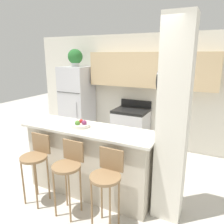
{
  "coord_description": "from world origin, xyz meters",
  "views": [
    {
      "loc": [
        1.65,
        -2.54,
        2.09
      ],
      "look_at": [
        0.0,
        0.78,
        1.12
      ],
      "focal_mm": 35.0,
      "sensor_mm": 36.0,
      "label": 1
    }
  ],
  "objects_px": {
    "bar_stool_mid": "(68,167)",
    "stove_range": "(131,128)",
    "potted_plant_on_fridge": "(75,57)",
    "refrigerator": "(77,103)",
    "bar_stool_left": "(36,158)",
    "fruit_bowl": "(81,125)",
    "bar_stool_right": "(107,178)"
  },
  "relations": [
    {
      "from": "bar_stool_mid",
      "to": "stove_range",
      "type": "bearing_deg",
      "value": 91.72
    },
    {
      "from": "potted_plant_on_fridge",
      "to": "refrigerator",
      "type": "bearing_deg",
      "value": -62.69
    },
    {
      "from": "bar_stool_left",
      "to": "fruit_bowl",
      "type": "distance_m",
      "value": 0.79
    },
    {
      "from": "stove_range",
      "to": "bar_stool_mid",
      "type": "height_order",
      "value": "stove_range"
    },
    {
      "from": "fruit_bowl",
      "to": "bar_stool_left",
      "type": "bearing_deg",
      "value": -133.93
    },
    {
      "from": "bar_stool_right",
      "to": "fruit_bowl",
      "type": "height_order",
      "value": "fruit_bowl"
    },
    {
      "from": "refrigerator",
      "to": "bar_stool_mid",
      "type": "bearing_deg",
      "value": -57.26
    },
    {
      "from": "stove_range",
      "to": "bar_stool_right",
      "type": "distance_m",
      "value": 2.48
    },
    {
      "from": "refrigerator",
      "to": "bar_stool_left",
      "type": "bearing_deg",
      "value": -68.1
    },
    {
      "from": "bar_stool_mid",
      "to": "fruit_bowl",
      "type": "xyz_separation_m",
      "value": [
        -0.11,
        0.48,
        0.43
      ]
    },
    {
      "from": "stove_range",
      "to": "bar_stool_left",
      "type": "xyz_separation_m",
      "value": [
        -0.5,
        -2.38,
        0.22
      ]
    },
    {
      "from": "bar_stool_mid",
      "to": "fruit_bowl",
      "type": "relative_size",
      "value": 3.78
    },
    {
      "from": "bar_stool_mid",
      "to": "fruit_bowl",
      "type": "distance_m",
      "value": 0.65
    },
    {
      "from": "bar_stool_left",
      "to": "bar_stool_mid",
      "type": "distance_m",
      "value": 0.57
    },
    {
      "from": "bar_stool_mid",
      "to": "bar_stool_right",
      "type": "xyz_separation_m",
      "value": [
        0.57,
        0.0,
        0.0
      ]
    },
    {
      "from": "bar_stool_left",
      "to": "potted_plant_on_fridge",
      "type": "relative_size",
      "value": 2.45
    },
    {
      "from": "refrigerator",
      "to": "bar_stool_mid",
      "type": "distance_m",
      "value": 2.81
    },
    {
      "from": "bar_stool_right",
      "to": "potted_plant_on_fridge",
      "type": "xyz_separation_m",
      "value": [
        -2.08,
        2.36,
        1.36
      ]
    },
    {
      "from": "stove_range",
      "to": "fruit_bowl",
      "type": "bearing_deg",
      "value": -91.15
    },
    {
      "from": "stove_range",
      "to": "bar_stool_left",
      "type": "distance_m",
      "value": 2.45
    },
    {
      "from": "potted_plant_on_fridge",
      "to": "bar_stool_right",
      "type": "bearing_deg",
      "value": -48.53
    },
    {
      "from": "refrigerator",
      "to": "bar_stool_left",
      "type": "height_order",
      "value": "refrigerator"
    },
    {
      "from": "stove_range",
      "to": "bar_stool_right",
      "type": "bearing_deg",
      "value": -74.99
    },
    {
      "from": "bar_stool_right",
      "to": "refrigerator",
      "type": "bearing_deg",
      "value": 131.47
    },
    {
      "from": "refrigerator",
      "to": "bar_stool_right",
      "type": "xyz_separation_m",
      "value": [
        2.08,
        -2.36,
        -0.23
      ]
    },
    {
      "from": "bar_stool_mid",
      "to": "bar_stool_right",
      "type": "distance_m",
      "value": 0.57
    },
    {
      "from": "bar_stool_left",
      "to": "bar_stool_mid",
      "type": "height_order",
      "value": "same"
    },
    {
      "from": "stove_range",
      "to": "potted_plant_on_fridge",
      "type": "xyz_separation_m",
      "value": [
        -1.44,
        -0.03,
        1.58
      ]
    },
    {
      "from": "stove_range",
      "to": "fruit_bowl",
      "type": "distance_m",
      "value": 2.01
    },
    {
      "from": "potted_plant_on_fridge",
      "to": "fruit_bowl",
      "type": "xyz_separation_m",
      "value": [
        1.41,
        -1.88,
        -0.94
      ]
    },
    {
      "from": "bar_stool_left",
      "to": "bar_stool_right",
      "type": "relative_size",
      "value": 1.0
    },
    {
      "from": "bar_stool_right",
      "to": "potted_plant_on_fridge",
      "type": "relative_size",
      "value": 2.45
    }
  ]
}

